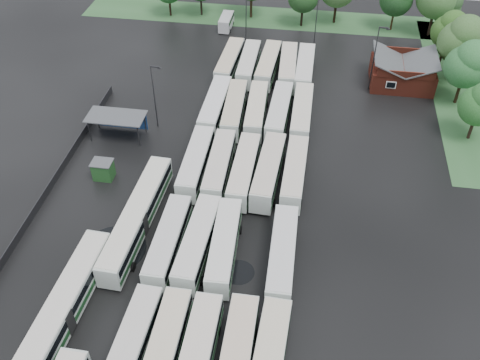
# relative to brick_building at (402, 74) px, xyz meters

# --- Properties ---
(ground) EXTENTS (160.00, 160.00, 0.00)m
(ground) POSITION_rel_brick_building_xyz_m (-24.00, -42.77, -1.87)
(ground) COLOR black
(ground) RESTS_ON ground
(brick_building) EXTENTS (10.07, 8.60, 5.39)m
(brick_building) POSITION_rel_brick_building_xyz_m (0.00, 0.00, 0.00)
(brick_building) COLOR maroon
(brick_building) RESTS_ON ground
(wash_shed) EXTENTS (8.20, 4.20, 3.58)m
(wash_shed) POSITION_rel_brick_building_xyz_m (-41.20, -20.74, 1.12)
(wash_shed) COLOR #2D2D30
(wash_shed) RESTS_ON ground
(utility_hut) EXTENTS (2.70, 2.20, 2.62)m
(utility_hut) POSITION_rel_brick_building_xyz_m (-40.20, -30.17, -0.55)
(utility_hut) COLOR #1D4E1E
(utility_hut) RESTS_ON ground
(grass_strip_north) EXTENTS (80.00, 10.00, 0.01)m
(grass_strip_north) POSITION_rel_brick_building_xyz_m (-22.00, 22.03, -1.86)
(grass_strip_north) COLOR #326432
(grass_strip_north) RESTS_ON ground
(grass_strip_east) EXTENTS (10.00, 50.00, 0.01)m
(grass_strip_east) POSITION_rel_brick_building_xyz_m (10.00, 0.03, -1.86)
(grass_strip_east) COLOR #326432
(grass_strip_east) RESTS_ON ground
(west_fence) EXTENTS (0.10, 50.00, 1.20)m
(west_fence) POSITION_rel_brick_building_xyz_m (-46.20, -34.77, -1.27)
(west_fence) COLOR #2D2D30
(west_fence) RESTS_ON ground
(bus_r1c0) EXTENTS (3.01, 12.47, 3.45)m
(bus_r1c0) POSITION_rel_brick_building_xyz_m (-28.48, -55.00, 0.03)
(bus_r1c0) COLOR silver
(bus_r1c0) RESTS_ON ground
(bus_r1c1) EXTENTS (2.69, 12.46, 3.46)m
(bus_r1c1) POSITION_rel_brick_building_xyz_m (-25.33, -54.90, 0.04)
(bus_r1c1) COLOR silver
(bus_r1c1) RESTS_ON ground
(bus_r1c2) EXTENTS (2.76, 12.84, 3.57)m
(bus_r1c2) POSITION_rel_brick_building_xyz_m (-22.19, -55.31, 0.10)
(bus_r1c2) COLOR silver
(bus_r1c2) RESTS_ON ground
(bus_r2c0) EXTENTS (2.71, 12.35, 3.43)m
(bus_r2c0) POSITION_rel_brick_building_xyz_m (-28.42, -41.54, 0.02)
(bus_r2c0) COLOR silver
(bus_r2c0) RESTS_ON ground
(bus_r2c1) EXTENTS (3.16, 12.74, 3.52)m
(bus_r2c1) POSITION_rel_brick_building_xyz_m (-25.14, -41.24, 0.07)
(bus_r2c1) COLOR silver
(bus_r2c1) RESTS_ON ground
(bus_r2c2) EXTENTS (3.18, 12.54, 3.46)m
(bus_r2c2) POSITION_rel_brick_building_xyz_m (-22.13, -41.29, 0.04)
(bus_r2c2) COLOR silver
(bus_r2c2) RESTS_ON ground
(bus_r2c4) EXTENTS (2.88, 12.66, 3.51)m
(bus_r2c4) POSITION_rel_brick_building_xyz_m (-15.66, -41.61, 0.07)
(bus_r2c4) COLOR silver
(bus_r2c4) RESTS_ON ground
(bus_r3c0) EXTENTS (2.81, 12.69, 3.53)m
(bus_r3c0) POSITION_rel_brick_building_xyz_m (-28.32, -27.66, 0.07)
(bus_r3c0) COLOR silver
(bus_r3c0) RESTS_ON ground
(bus_r3c1) EXTENTS (2.91, 12.54, 3.48)m
(bus_r3c1) POSITION_rel_brick_building_xyz_m (-25.18, -27.82, 0.05)
(bus_r3c1) COLOR silver
(bus_r3c1) RESTS_ON ground
(bus_r3c2) EXTENTS (2.79, 12.60, 3.50)m
(bus_r3c2) POSITION_rel_brick_building_xyz_m (-21.89, -28.22, 0.06)
(bus_r3c2) COLOR silver
(bus_r3c2) RESTS_ON ground
(bus_r3c3) EXTENTS (3.35, 13.05, 3.60)m
(bus_r3c3) POSITION_rel_brick_building_xyz_m (-18.75, -27.90, 0.12)
(bus_r3c3) COLOR silver
(bus_r3c3) RESTS_ON ground
(bus_r3c4) EXTENTS (2.82, 12.44, 3.45)m
(bus_r3c4) POSITION_rel_brick_building_xyz_m (-15.41, -27.66, 0.03)
(bus_r3c4) COLOR silver
(bus_r3c4) RESTS_ON ground
(bus_r4c0) EXTENTS (2.92, 13.04, 3.62)m
(bus_r4c0) POSITION_rel_brick_building_xyz_m (-28.31, -14.26, 0.13)
(bus_r4c0) COLOR silver
(bus_r4c0) RESTS_ON ground
(bus_r4c1) EXTENTS (3.18, 12.63, 3.49)m
(bus_r4c1) POSITION_rel_brick_building_xyz_m (-25.37, -14.56, 0.05)
(bus_r4c1) COLOR silver
(bus_r4c1) RESTS_ON ground
(bus_r4c2) EXTENTS (3.09, 12.43, 3.43)m
(bus_r4c2) POSITION_rel_brick_building_xyz_m (-22.11, -14.29, 0.02)
(bus_r4c2) COLOR silver
(bus_r4c2) RESTS_ON ground
(bus_r4c3) EXTENTS (3.08, 12.85, 3.56)m
(bus_r4c3) POSITION_rel_brick_building_xyz_m (-18.72, -14.30, 0.09)
(bus_r4c3) COLOR silver
(bus_r4c3) RESTS_ON ground
(bus_r4c4) EXTENTS (2.75, 12.77, 3.55)m
(bus_r4c4) POSITION_rel_brick_building_xyz_m (-15.40, -14.19, 0.09)
(bus_r4c4) COLOR silver
(bus_r4c4) RESTS_ON ground
(bus_r5c0) EXTENTS (3.22, 12.64, 3.49)m
(bus_r5c0) POSITION_rel_brick_building_xyz_m (-28.45, -0.58, 0.05)
(bus_r5c0) COLOR silver
(bus_r5c0) RESTS_ON ground
(bus_r5c1) EXTENTS (2.67, 12.35, 3.44)m
(bus_r5c1) POSITION_rel_brick_building_xyz_m (-25.21, -0.77, 0.02)
(bus_r5c1) COLOR silver
(bus_r5c1) RESTS_ON ground
(bus_r5c2) EXTENTS (3.25, 12.69, 3.50)m
(bus_r5c2) POSITION_rel_brick_building_xyz_m (-21.90, -0.64, 0.06)
(bus_r5c2) COLOR silver
(bus_r5c2) RESTS_ON ground
(bus_r5c3) EXTENTS (3.11, 12.56, 3.47)m
(bus_r5c3) POSITION_rel_brick_building_xyz_m (-18.61, -0.74, 0.04)
(bus_r5c3) COLOR silver
(bus_r5c3) RESTS_ON ground
(bus_r5c4) EXTENTS (2.70, 12.64, 3.52)m
(bus_r5c4) POSITION_rel_brick_building_xyz_m (-15.78, -0.96, 0.07)
(bus_r5c4) COLOR silver
(bus_r5c4) RESTS_ON ground
(artic_bus_west_b) EXTENTS (3.50, 19.12, 3.53)m
(artic_bus_west_b) POSITION_rel_brick_building_xyz_m (-32.93, -38.46, 0.09)
(artic_bus_west_b) COLOR silver
(artic_bus_west_b) RESTS_ON ground
(artic_bus_west_c) EXTENTS (3.61, 19.33, 3.57)m
(artic_bus_west_c) POSITION_rel_brick_building_xyz_m (-36.36, -52.26, 0.11)
(artic_bus_west_c) COLOR silver
(artic_bus_west_c) RESTS_ON ground
(minibus) EXTENTS (2.23, 5.74, 2.49)m
(minibus) POSITION_rel_brick_building_xyz_m (-31.94, 15.91, -0.48)
(minibus) COLOR silver
(minibus) RESTS_ON ground
(tree_east_1) EXTENTS (6.48, 6.48, 10.74)m
(tree_east_1) POSITION_rel_brick_building_xyz_m (8.39, -4.55, 5.04)
(tree_east_1) COLOR black
(tree_east_1) RESTS_ON ground
(tree_east_2) EXTENTS (6.91, 6.91, 11.44)m
(tree_east_2) POSITION_rel_brick_building_xyz_m (8.39, 2.57, 5.49)
(tree_east_2) COLOR black
(tree_east_2) RESTS_ON ground
(tree_east_3) EXTENTS (5.71, 5.71, 9.46)m
(tree_east_3) POSITION_rel_brick_building_xyz_m (7.67, 8.69, 4.22)
(tree_east_3) COLOR black
(tree_east_3) RESTS_ON ground
(tree_east_4) EXTENTS (5.43, 5.43, 8.99)m
(tree_east_4) POSITION_rel_brick_building_xyz_m (8.77, 19.28, 3.92)
(tree_east_4) COLOR black
(tree_east_4) RESTS_ON ground
(lamp_post_ne) EXTENTS (1.65, 0.32, 10.68)m
(lamp_post_ne) POSITION_rel_brick_building_xyz_m (-5.01, -2.19, 4.34)
(lamp_post_ne) COLOR #2D2D30
(lamp_post_ne) RESTS_ON ground
(lamp_post_nw) EXTENTS (1.55, 0.30, 10.04)m
(lamp_post_nw) POSITION_rel_brick_building_xyz_m (-36.22, -17.80, 3.96)
(lamp_post_nw) COLOR #2D2D30
(lamp_post_nw) RESTS_ON ground
(lamp_post_back_w) EXTENTS (1.48, 0.29, 9.62)m
(lamp_post_back_w) POSITION_rel_brick_building_xyz_m (-27.34, 11.71, 3.72)
(lamp_post_back_w) COLOR #2D2D30
(lamp_post_back_w) RESTS_ON ground
(lamp_post_back_e) EXTENTS (1.45, 0.28, 9.44)m
(lamp_post_back_e) POSITION_rel_brick_building_xyz_m (-14.62, 10.62, 3.62)
(lamp_post_back_e) COLOR #2D2D30
(lamp_post_back_e) RESTS_ON ground
(puddle_2) EXTENTS (7.42, 7.42, 0.01)m
(puddle_2) POSITION_rel_brick_building_xyz_m (-34.86, -42.05, -1.86)
(puddle_2) COLOR black
(puddle_2) RESTS_ON ground
(puddle_3) EXTENTS (3.52, 3.52, 0.01)m
(puddle_3) POSITION_rel_brick_building_xyz_m (-20.23, -43.17, -1.86)
(puddle_3) COLOR black
(puddle_3) RESTS_ON ground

